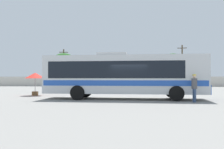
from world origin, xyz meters
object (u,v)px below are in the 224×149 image
vendor_umbrella_near_gate_red (35,76)px  roadside_tree_left (64,64)px  parked_car_leftmost_grey (67,82)px  parked_car_third_grey (146,83)px  attendant_by_bus_door (194,86)px  roadside_tree_midleft (120,66)px  coach_bus_silver_blue (122,74)px  roadside_tree_midright (173,64)px  parked_car_second_black (105,82)px  utility_pole_far (182,64)px  utility_pole_near (64,66)px

vendor_umbrella_near_gate_red → roadside_tree_left: (-4.70, 26.23, 2.60)m
parked_car_leftmost_grey → parked_car_third_grey: bearing=3.5°
parked_car_leftmost_grey → parked_car_third_grey: size_ratio=0.99×
attendant_by_bus_door → roadside_tree_left: 35.99m
roadside_tree_left → roadside_tree_midleft: bearing=15.3°
coach_bus_silver_blue → attendant_by_bus_door: size_ratio=6.60×
roadside_tree_midright → parked_car_third_grey: bearing=-134.5°
parked_car_third_grey → coach_bus_silver_blue: bearing=-97.5°
parked_car_second_black → parked_car_third_grey: bearing=7.4°
attendant_by_bus_door → parked_car_second_black: size_ratio=0.41×
roadside_tree_left → roadside_tree_midleft: 11.48m
coach_bus_silver_blue → parked_car_second_black: (-3.80, 22.74, -1.04)m
coach_bus_silver_blue → roadside_tree_midleft: roadside_tree_midleft is taller
coach_bus_silver_blue → utility_pole_far: 31.98m
utility_pole_near → roadside_tree_midright: utility_pole_near is taller
attendant_by_bus_door → parked_car_second_black: 26.25m
utility_pole_far → roadside_tree_left: bearing=-177.9°
attendant_by_bus_door → vendor_umbrella_near_gate_red: vendor_umbrella_near_gate_red is taller
roadside_tree_midright → attendant_by_bus_door: bearing=-97.1°
attendant_by_bus_door → parked_car_second_black: bearing=109.0°
roadside_tree_midleft → roadside_tree_midright: (10.20, -3.02, 0.24)m
parked_car_third_grey → roadside_tree_midright: size_ratio=0.71×
parked_car_leftmost_grey → roadside_tree_midright: roadside_tree_midright is taller
parked_car_leftmost_grey → parked_car_second_black: (6.48, -0.07, -0.00)m
parked_car_third_grey → roadside_tree_midleft: 10.33m
attendant_by_bus_door → coach_bus_silver_blue: bearing=156.3°
parked_car_second_black → roadside_tree_midleft: bearing=76.9°
vendor_umbrella_near_gate_red → parked_car_third_grey: bearing=61.8°
parked_car_third_grey → attendant_by_bus_door: bearing=-86.4°
utility_pole_near → roadside_tree_left: bearing=-72.5°
coach_bus_silver_blue → parked_car_third_grey: 23.87m
roadside_tree_left → roadside_tree_midright: size_ratio=1.04×
parked_car_second_black → parked_car_third_grey: size_ratio=0.98×
parked_car_third_grey → roadside_tree_midleft: (-4.68, 8.65, 3.15)m
parked_car_leftmost_grey → utility_pole_near: (-2.69, 7.49, 3.06)m
roadside_tree_left → utility_pole_near: bearing=107.5°
roadside_tree_left → roadside_tree_midleft: roadside_tree_left is taller
parked_car_second_black → utility_pole_far: (14.36, 7.35, 3.36)m
utility_pole_near → roadside_tree_left: (0.33, -1.05, 0.46)m
attendant_by_bus_door → utility_pole_near: size_ratio=0.25×
coach_bus_silver_blue → roadside_tree_midright: (8.63, 29.27, 2.31)m
coach_bus_silver_blue → roadside_tree_midright: bearing=73.6°
roadside_tree_midleft → roadside_tree_midright: roadside_tree_midright is taller
coach_bus_silver_blue → utility_pole_far: utility_pole_far is taller
roadside_tree_midleft → roadside_tree_midright: 10.64m
utility_pole_near → roadside_tree_left: 1.19m
utility_pole_near → utility_pole_far: size_ratio=0.93×
attendant_by_bus_door → roadside_tree_midleft: roadside_tree_midleft is taller
parked_car_leftmost_grey → utility_pole_far: (20.84, 7.28, 3.36)m
vendor_umbrella_near_gate_red → utility_pole_near: 27.82m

